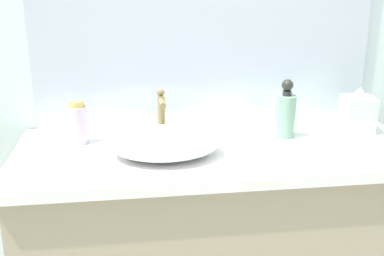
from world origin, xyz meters
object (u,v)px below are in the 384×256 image
object	(u,v)px
lotion_bottle	(78,123)
soap_dispenser	(286,113)
tissue_box	(358,112)
sink_basin	(165,142)

from	to	relation	value
lotion_bottle	soap_dispenser	bearing A→B (deg)	-2.35
soap_dispenser	tissue_box	distance (m)	0.30
sink_basin	lotion_bottle	bearing A→B (deg)	153.05
tissue_box	soap_dispenser	bearing A→B (deg)	-174.89
soap_dispenser	tissue_box	bearing A→B (deg)	5.11
sink_basin	lotion_bottle	world-z (taller)	lotion_bottle
sink_basin	soap_dispenser	world-z (taller)	soap_dispenser
soap_dispenser	tissue_box	size ratio (longest dim) A/B	1.25
sink_basin	soap_dispenser	bearing A→B (deg)	14.93
tissue_box	lotion_bottle	bearing A→B (deg)	179.75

